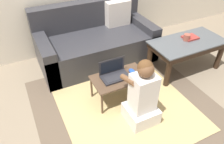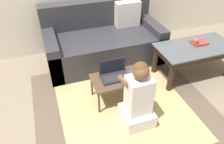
% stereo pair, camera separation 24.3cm
% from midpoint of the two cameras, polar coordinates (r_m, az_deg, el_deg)
% --- Properties ---
extents(ground_plane, '(16.00, 16.00, 0.00)m').
position_cam_midpoint_polar(ground_plane, '(2.57, 2.15, -8.56)').
color(ground_plane, '#7F705B').
extents(area_rug, '(1.97, 1.95, 0.01)m').
position_cam_midpoint_polar(area_rug, '(2.52, 6.19, -9.75)').
color(area_rug, brown).
rests_on(area_rug, ground_plane).
extents(couch, '(1.62, 0.85, 0.79)m').
position_cam_midpoint_polar(couch, '(3.20, -0.16, 7.96)').
color(couch, '#2D2D33').
rests_on(couch, ground_plane).
extents(coffee_table, '(0.99, 0.51, 0.44)m').
position_cam_midpoint_polar(coffee_table, '(3.04, 23.00, 4.94)').
color(coffee_table, '#4C5156').
rests_on(coffee_table, ground_plane).
extents(laptop_desk, '(0.62, 0.35, 0.31)m').
position_cam_midpoint_polar(laptop_desk, '(2.47, 4.70, -2.18)').
color(laptop_desk, '#4C3828').
rests_on(laptop_desk, ground_plane).
extents(laptop, '(0.31, 0.19, 0.20)m').
position_cam_midpoint_polar(laptop, '(2.43, 3.49, -0.77)').
color(laptop, '#232328').
rests_on(laptop, laptop_desk).
extents(computer_mouse, '(0.07, 0.11, 0.04)m').
position_cam_midpoint_polar(computer_mouse, '(2.51, 8.25, -0.33)').
color(computer_mouse, '#234CB2').
rests_on(computer_mouse, laptop_desk).
extents(person_seated, '(0.31, 0.39, 0.76)m').
position_cam_midpoint_polar(person_seated, '(2.19, 9.99, -7.23)').
color(person_seated, silver).
rests_on(person_seated, ground_plane).
extents(cup_on_table, '(0.08, 0.08, 0.09)m').
position_cam_midpoint_polar(cup_on_table, '(3.00, 23.07, 7.11)').
color(cup_on_table, '#994C3D').
rests_on(cup_on_table, coffee_table).
extents(book_on_table, '(0.19, 0.15, 0.02)m').
position_cam_midpoint_polar(book_on_table, '(3.09, 23.94, 7.01)').
color(book_on_table, '#99332D').
rests_on(book_on_table, coffee_table).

